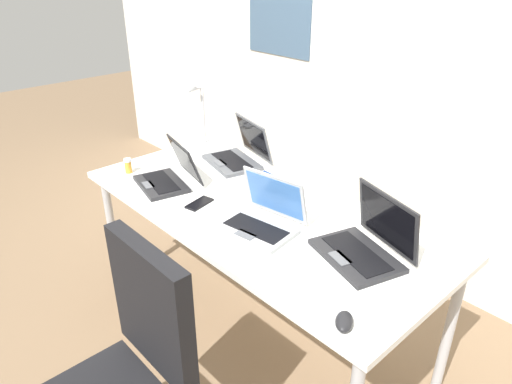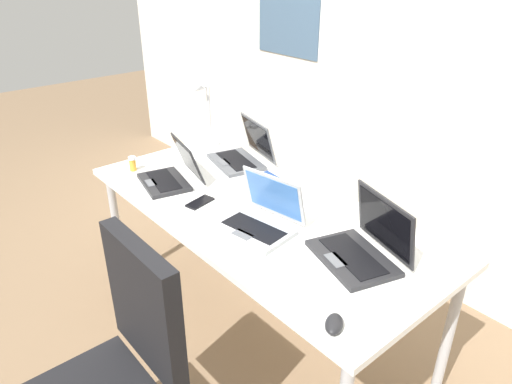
# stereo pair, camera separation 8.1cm
# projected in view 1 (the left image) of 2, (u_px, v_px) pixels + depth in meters

# --- Properties ---
(ground_plane) EXTENTS (12.00, 12.00, 0.00)m
(ground_plane) POSITION_uv_depth(u_px,v_px,m) (256.00, 329.00, 2.50)
(ground_plane) COLOR #7A6047
(wall_back) EXTENTS (6.00, 0.13, 2.60)m
(wall_back) POSITION_uv_depth(u_px,v_px,m) (403.00, 52.00, 2.57)
(wall_back) COLOR silver
(wall_back) RESTS_ON ground_plane
(desk) EXTENTS (1.80, 0.80, 0.74)m
(desk) POSITION_uv_depth(u_px,v_px,m) (256.00, 218.00, 2.19)
(desk) COLOR white
(desk) RESTS_ON ground_plane
(desk_lamp) EXTENTS (0.12, 0.18, 0.40)m
(desk_lamp) POSITION_uv_depth(u_px,v_px,m) (198.00, 115.00, 2.76)
(desk_lamp) COLOR silver
(desk_lamp) RESTS_ON desk
(laptop_center) EXTENTS (0.40, 0.35, 0.25)m
(laptop_center) POSITION_uv_depth(u_px,v_px,m) (366.00, 244.00, 1.80)
(laptop_center) COLOR #232326
(laptop_center) RESTS_ON desk
(laptop_by_keyboard) EXTENTS (0.35, 0.33, 0.21)m
(laptop_by_keyboard) POSITION_uv_depth(u_px,v_px,m) (168.00, 176.00, 2.36)
(laptop_by_keyboard) COLOR #232326
(laptop_by_keyboard) RESTS_ON desk
(laptop_near_lamp) EXTENTS (0.38, 0.35, 0.24)m
(laptop_near_lamp) POSITION_uv_depth(u_px,v_px,m) (239.00, 155.00, 2.61)
(laptop_near_lamp) COLOR #515459
(laptop_near_lamp) RESTS_ON desk
(laptop_back_left) EXTENTS (0.34, 0.31, 0.23)m
(laptop_back_left) POSITION_uv_depth(u_px,v_px,m) (262.00, 219.00, 1.98)
(laptop_back_left) COLOR #B7BABC
(laptop_back_left) RESTS_ON desk
(computer_mouse) EXTENTS (0.10, 0.11, 0.03)m
(computer_mouse) POSITION_uv_depth(u_px,v_px,m) (344.00, 321.00, 1.47)
(computer_mouse) COLOR black
(computer_mouse) RESTS_ON desk
(cell_phone) EXTENTS (0.09, 0.15, 0.01)m
(cell_phone) POSITION_uv_depth(u_px,v_px,m) (199.00, 203.00, 2.19)
(cell_phone) COLOR black
(cell_phone) RESTS_ON desk
(pill_bottle) EXTENTS (0.04, 0.04, 0.08)m
(pill_bottle) POSITION_uv_depth(u_px,v_px,m) (128.00, 166.00, 2.49)
(pill_bottle) COLOR gold
(pill_bottle) RESTS_ON desk
(book_stack) EXTENTS (0.20, 0.14, 0.05)m
(book_stack) POSITION_uv_depth(u_px,v_px,m) (268.00, 185.00, 2.31)
(book_stack) COLOR maroon
(book_stack) RESTS_ON desk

